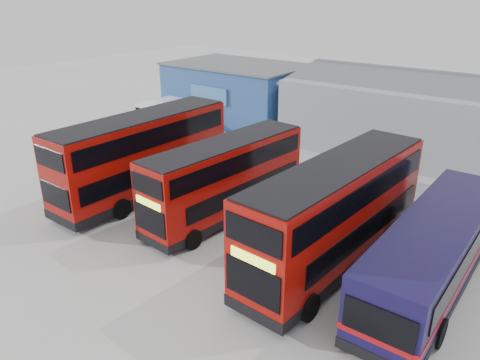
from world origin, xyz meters
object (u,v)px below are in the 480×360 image
(panel_van, at_px, (166,111))
(double_decker_right, at_px, (335,216))
(double_decker_centre, at_px, (225,181))
(single_decker_blue, at_px, (434,254))
(double_decker_left, at_px, (143,157))
(office_block, at_px, (238,92))

(panel_van, bearing_deg, double_decker_right, -24.96)
(double_decker_centre, xyz_separation_m, double_decker_right, (6.69, -0.72, 0.28))
(panel_van, bearing_deg, single_decker_blue, -19.82)
(double_decker_left, xyz_separation_m, double_decker_right, (12.28, -0.07, -0.02))
(double_decker_left, xyz_separation_m, single_decker_blue, (16.28, 0.74, -0.83))
(office_block, xyz_separation_m, double_decker_centre, (11.85, -16.40, -0.47))
(office_block, relative_size, single_decker_blue, 1.05)
(office_block, height_order, double_decker_left, office_block)
(office_block, bearing_deg, single_decker_blue, -35.90)
(office_block, xyz_separation_m, single_decker_blue, (22.54, -16.31, -1.01))
(double_decker_left, relative_size, double_decker_centre, 1.13)
(panel_van, bearing_deg, double_decker_left, -46.33)
(office_block, height_order, single_decker_blue, office_block)
(double_decker_right, bearing_deg, single_decker_blue, 14.51)
(double_decker_left, bearing_deg, office_block, -69.33)
(double_decker_centre, bearing_deg, double_decker_right, -1.60)
(office_block, relative_size, double_decker_right, 1.07)
(double_decker_left, height_order, double_decker_right, double_decker_left)
(office_block, height_order, panel_van, office_block)
(office_block, xyz_separation_m, double_decker_right, (18.54, -17.12, -0.20))
(single_decker_blue, height_order, panel_van, single_decker_blue)
(double_decker_centre, height_order, panel_van, double_decker_centre)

